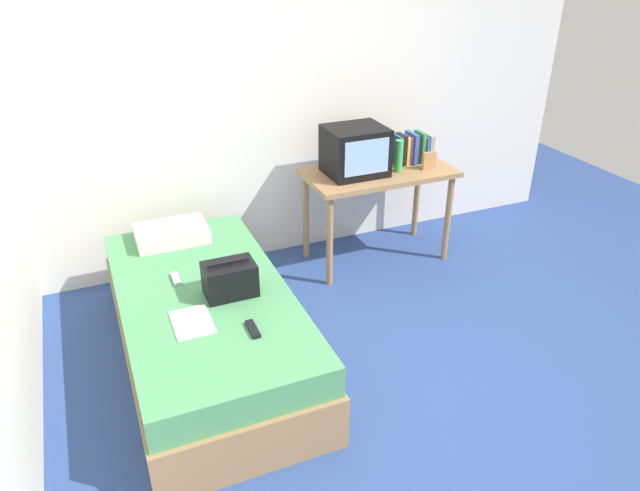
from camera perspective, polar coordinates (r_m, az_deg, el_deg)
ground_plane at (r=3.61m, az=7.80°, el=-13.83°), size 8.00×8.00×0.00m
wall_back at (r=4.65m, az=-3.86°, el=14.33°), size 5.20×0.10×2.60m
bed at (r=3.73m, az=-10.89°, el=-7.70°), size 1.00×2.00×0.51m
desk at (r=4.65m, az=5.67°, el=6.13°), size 1.16×0.60×0.77m
tv at (r=4.48m, az=3.44°, el=9.16°), size 0.44×0.39×0.36m
water_bottle at (r=4.57m, az=7.64°, el=8.60°), size 0.06×0.06×0.25m
book_row at (r=4.79m, az=8.98°, el=9.28°), size 0.31×0.17×0.24m
picture_frame at (r=4.67m, az=10.53°, el=8.10°), size 0.11×0.02×0.14m
pillow at (r=4.19m, az=-14.20°, el=1.14°), size 0.48×0.33×0.10m
handbag at (r=3.48m, az=-8.74°, el=-3.23°), size 0.30×0.20×0.22m
magazine at (r=3.32m, az=-12.30°, el=-7.28°), size 0.21×0.29×0.01m
remote_dark at (r=3.20m, az=-6.54°, el=-8.05°), size 0.04×0.16×0.02m
remote_silver at (r=3.72m, az=-13.79°, el=-3.15°), size 0.04×0.14×0.02m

